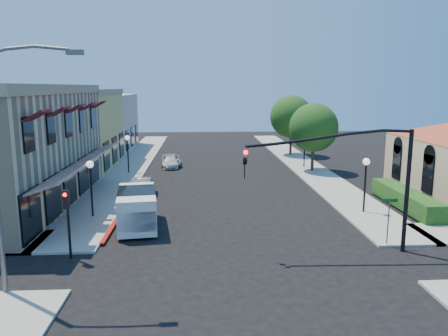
{
  "coord_description": "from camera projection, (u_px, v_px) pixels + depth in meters",
  "views": [
    {
      "loc": [
        -1.92,
        -18.26,
        7.94
      ],
      "look_at": [
        -0.27,
        10.38,
        2.6
      ],
      "focal_mm": 35.0,
      "sensor_mm": 36.0,
      "label": 1
    }
  ],
  "objects": [
    {
      "name": "sidewalk_right",
      "position": [
        299.0,
        162.0,
        46.47
      ],
      "size": [
        3.5,
        50.0,
        0.12
      ],
      "primitive_type": "cube",
      "color": "gray",
      "rests_on": "ground"
    },
    {
      "name": "ground",
      "position": [
        243.0,
        267.0,
        19.49
      ],
      "size": [
        120.0,
        120.0,
        0.0
      ],
      "primitive_type": "plane",
      "color": "black",
      "rests_on": "ground"
    },
    {
      "name": "sidewalk_left",
      "position": [
        134.0,
        164.0,
        45.48
      ],
      "size": [
        3.5,
        50.0,
        0.12
      ],
      "primitive_type": "cube",
      "color": "gray",
      "rests_on": "ground"
    },
    {
      "name": "pink_stucco_building",
      "position": [
        92.0,
        123.0,
        55.27
      ],
      "size": [
        10.0,
        12.0,
        7.0
      ],
      "primitive_type": "cube",
      "color": "beige",
      "rests_on": "ground"
    },
    {
      "name": "white_van",
      "position": [
        137.0,
        207.0,
        24.81
      ],
      "size": [
        2.68,
        5.02,
        2.12
      ],
      "color": "silver",
      "rests_on": "ground"
    },
    {
      "name": "parked_car_b",
      "position": [
        141.0,
        188.0,
        31.77
      ],
      "size": [
        1.53,
        4.14,
        1.35
      ],
      "primitive_type": "imported",
      "rotation": [
        0.0,
        0.0,
        -0.02
      ],
      "color": "#949698",
      "rests_on": "ground"
    },
    {
      "name": "street_tree_b",
      "position": [
        291.0,
        117.0,
        50.56
      ],
      "size": [
        4.94,
        4.94,
        7.02
      ],
      "color": "black",
      "rests_on": "ground"
    },
    {
      "name": "parked_car_a",
      "position": [
        141.0,
        216.0,
        24.96
      ],
      "size": [
        1.93,
        3.99,
        1.31
      ],
      "primitive_type": "imported",
      "rotation": [
        0.0,
        0.0,
        0.1
      ],
      "color": "#222325",
      "rests_on": "ground"
    },
    {
      "name": "curb_red_strip",
      "position": [
        119.0,
        217.0,
        26.95
      ],
      "size": [
        0.25,
        10.0,
        0.06
      ],
      "primitive_type": "cube",
      "color": "maroon",
      "rests_on": "ground"
    },
    {
      "name": "parked_car_c",
      "position": [
        171.0,
        162.0,
        43.66
      ],
      "size": [
        1.76,
        3.78,
        1.07
      ],
      "primitive_type": "imported",
      "rotation": [
        0.0,
        0.0,
        0.07
      ],
      "color": "silver",
      "rests_on": "ground"
    },
    {
      "name": "lamppost_right_far",
      "position": [
        305.0,
        141.0,
        43.02
      ],
      "size": [
        0.44,
        0.44,
        3.57
      ],
      "color": "black",
      "rests_on": "ground"
    },
    {
      "name": "cobra_streetlight",
      "position": [
        3.0,
        161.0,
        16.04
      ],
      "size": [
        3.6,
        0.25,
        9.31
      ],
      "color": "#595B5E",
      "rests_on": "ground"
    },
    {
      "name": "yellow_stucco_building",
      "position": [
        63.0,
        129.0,
        43.44
      ],
      "size": [
        10.0,
        12.0,
        7.6
      ],
      "primitive_type": "cube",
      "color": "tan",
      "rests_on": "ground"
    },
    {
      "name": "hedge",
      "position": [
        405.0,
        208.0,
        28.98
      ],
      "size": [
        1.4,
        8.0,
        1.1
      ],
      "primitive_type": "cube",
      "color": "#1C4313",
      "rests_on": "ground"
    },
    {
      "name": "signal_mast_arm",
      "position": [
        365.0,
        170.0,
        20.54
      ],
      "size": [
        8.01,
        0.39,
        6.0
      ],
      "color": "black",
      "rests_on": "ground"
    },
    {
      "name": "lamppost_left_near",
      "position": [
        91.0,
        174.0,
        26.36
      ],
      "size": [
        0.44,
        0.44,
        3.57
      ],
      "color": "black",
      "rests_on": "ground"
    },
    {
      "name": "street_tree_a",
      "position": [
        314.0,
        128.0,
        40.81
      ],
      "size": [
        4.56,
        4.56,
        6.48
      ],
      "color": "black",
      "rests_on": "ground"
    },
    {
      "name": "parked_car_d",
      "position": [
        171.0,
        160.0,
        44.63
      ],
      "size": [
        2.23,
        4.25,
        1.14
      ],
      "primitive_type": "imported",
      "rotation": [
        0.0,
        0.0,
        0.08
      ],
      "color": "#ADB1B3",
      "rests_on": "ground"
    },
    {
      "name": "secondary_signal",
      "position": [
        67.0,
        211.0,
        19.99
      ],
      "size": [
        0.28,
        0.42,
        3.32
      ],
      "color": "black",
      "rests_on": "ground"
    },
    {
      "name": "street_name_sign",
      "position": [
        389.0,
        214.0,
        21.76
      ],
      "size": [
        0.8,
        0.06,
        2.5
      ],
      "color": "#595B5E",
      "rests_on": "ground"
    },
    {
      "name": "lamppost_left_far",
      "position": [
        128.0,
        144.0,
        40.1
      ],
      "size": [
        0.44,
        0.44,
        3.57
      ],
      "color": "black",
      "rests_on": "ground"
    },
    {
      "name": "lamppost_right_near",
      "position": [
        366.0,
        171.0,
        27.32
      ],
      "size": [
        0.44,
        0.44,
        3.57
      ],
      "color": "black",
      "rests_on": "ground"
    }
  ]
}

